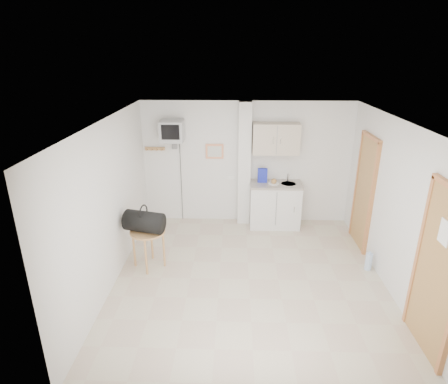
{
  "coord_description": "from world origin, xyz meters",
  "views": [
    {
      "loc": [
        -0.24,
        -5.06,
        3.41
      ],
      "look_at": [
        -0.41,
        0.6,
        1.25
      ],
      "focal_mm": 30.0,
      "sensor_mm": 36.0,
      "label": 1
    }
  ],
  "objects_px": {
    "round_table": "(148,236)",
    "duffel_bag": "(144,221)",
    "crt_television": "(172,132)",
    "water_bottle": "(369,261)"
  },
  "relations": [
    {
      "from": "crt_television",
      "to": "duffel_bag",
      "type": "height_order",
      "value": "crt_television"
    },
    {
      "from": "crt_television",
      "to": "round_table",
      "type": "xyz_separation_m",
      "value": [
        -0.2,
        -1.68,
        -1.37
      ]
    },
    {
      "from": "crt_television",
      "to": "round_table",
      "type": "bearing_deg",
      "value": -96.81
    },
    {
      "from": "round_table",
      "to": "water_bottle",
      "type": "relative_size",
      "value": 1.97
    },
    {
      "from": "round_table",
      "to": "duffel_bag",
      "type": "height_order",
      "value": "duffel_bag"
    },
    {
      "from": "crt_television",
      "to": "water_bottle",
      "type": "distance_m",
      "value": 4.21
    },
    {
      "from": "duffel_bag",
      "to": "water_bottle",
      "type": "bearing_deg",
      "value": 14.95
    },
    {
      "from": "round_table",
      "to": "duffel_bag",
      "type": "relative_size",
      "value": 0.95
    },
    {
      "from": "round_table",
      "to": "duffel_bag",
      "type": "distance_m",
      "value": 0.27
    },
    {
      "from": "water_bottle",
      "to": "duffel_bag",
      "type": "bearing_deg",
      "value": -179.73
    }
  ]
}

